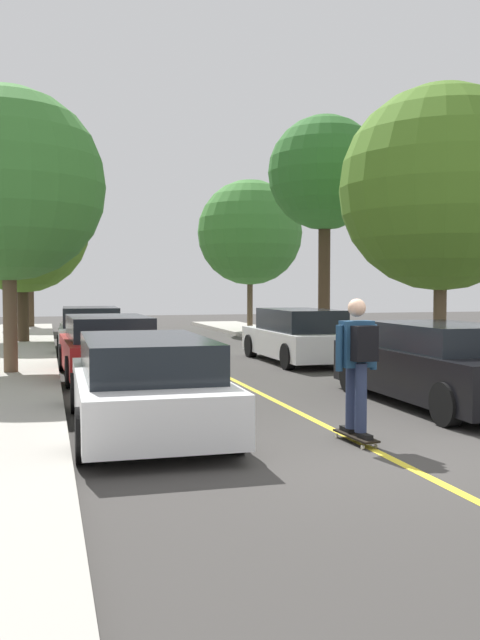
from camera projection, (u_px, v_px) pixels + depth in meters
The scene contains 15 objects.
ground at pixel (375, 450), 8.33m from camera, with size 80.00×80.00×0.00m, color #3D3A38.
center_line at pixel (271, 399), 12.17m from camera, with size 0.12×39.20×0.01m, color gold.
parked_car_left_nearest at pixel (145, 384), 9.44m from camera, with size 2.02×4.59×1.30m.
parked_car_left_near at pixel (108, 347), 15.05m from camera, with size 2.08×4.31×1.35m.
parked_car_left_far at pixel (91, 330), 20.99m from camera, with size 2.07×4.67×1.36m.
parked_car_right_nearest at pixel (440, 365), 11.50m from camera, with size 2.00×4.69×1.38m.
parked_car_right_near at pixel (298, 336), 18.01m from camera, with size 1.82×4.48×1.41m.
street_tree_left_nearest at pixel (8, 185), 14.72m from camera, with size 4.16×4.16×6.13m.
street_tree_left_near at pixel (22, 227), 23.09m from camera, with size 4.50×4.50×6.14m.
street_tree_left_far at pixel (28, 221), 31.66m from camera, with size 3.49×3.49×6.67m.
street_tree_right_nearest at pixel (442, 189), 15.06m from camera, with size 4.51×4.51×6.27m.
street_tree_right_near at pixel (325, 174), 21.33m from camera, with size 3.54×3.54×7.17m.
street_tree_right_far at pixel (250, 233), 29.21m from camera, with size 4.47×4.47×6.40m.
skateboard at pixel (356, 436), 8.73m from camera, with size 0.28×0.85×0.10m.
skateboarder at pixel (358, 358), 8.65m from camera, with size 0.58×0.71×1.74m.
Camera 1 is at (-3.82, -7.48, 1.99)m, focal length 38.47 mm.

